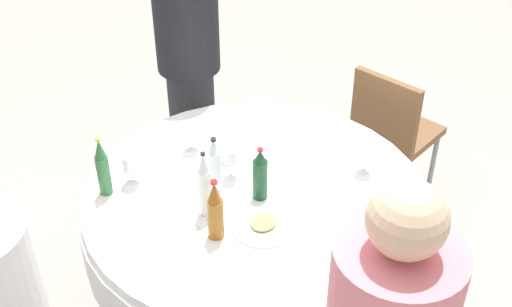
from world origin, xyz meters
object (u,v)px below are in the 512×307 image
at_px(plate_north, 263,225).
at_px(chair_far, 392,128).
at_px(wine_glass_right, 191,132).
at_px(bottle_clear_right, 214,166).
at_px(wine_glass_far, 131,164).
at_px(bottle_clear_outer, 205,186).
at_px(wine_glass_front, 229,137).
at_px(plate_front, 236,132).
at_px(wine_glass_east, 365,151).
at_px(bottle_green_near, 103,168).
at_px(bottle_dark_green_inner, 260,175).
at_px(wine_glass_west, 231,157).
at_px(person_outer, 189,69).
at_px(bottle_amber_west, 215,211).
at_px(dining_table, 256,217).

relative_size(plate_north, chair_far, 0.30).
bearing_deg(wine_glass_right, plate_north, 58.31).
bearing_deg(bottle_clear_right, wine_glass_far, -69.97).
distance_m(bottle_clear_right, chair_far, 1.29).
bearing_deg(bottle_clear_outer, wine_glass_front, -164.99).
distance_m(wine_glass_front, plate_front, 0.22).
distance_m(wine_glass_east, wine_glass_front, 0.62).
xyz_separation_m(bottle_green_near, plate_front, (-0.66, 0.28, -0.12)).
relative_size(bottle_dark_green_inner, plate_north, 0.99).
distance_m(wine_glass_west, wine_glass_east, 0.60).
relative_size(bottle_clear_outer, wine_glass_west, 2.04).
bearing_deg(wine_glass_far, bottle_clear_right, 110.03).
relative_size(bottle_clear_right, wine_glass_right, 1.95).
distance_m(wine_glass_east, person_outer, 1.16).
distance_m(plate_front, chair_far, 0.97).
height_order(bottle_amber_west, plate_front, bottle_amber_west).
height_order(plate_north, chair_far, chair_far).
relative_size(bottle_amber_west, wine_glass_right, 2.03).
relative_size(wine_glass_west, person_outer, 0.10).
height_order(wine_glass_west, wine_glass_right, wine_glass_west).
bearing_deg(wine_glass_right, bottle_dark_green_inner, 69.28).
relative_size(bottle_green_near, plate_north, 1.12).
relative_size(bottle_clear_right, wine_glass_front, 1.69).
bearing_deg(bottle_clear_right, bottle_clear_outer, 16.40).
relative_size(wine_glass_west, wine_glass_right, 1.12).
height_order(bottle_green_near, bottle_clear_right, bottle_green_near).
distance_m(wine_glass_west, wine_glass_front, 0.15).
height_order(bottle_clear_right, plate_north, bottle_clear_right).
distance_m(dining_table, wine_glass_far, 0.60).
distance_m(wine_glass_right, plate_north, 0.65).
bearing_deg(bottle_clear_outer, dining_table, 151.02).
distance_m(bottle_clear_outer, wine_glass_front, 0.41).
distance_m(plate_north, chair_far, 1.31).
bearing_deg(bottle_amber_west, bottle_clear_outer, -133.01).
height_order(wine_glass_west, plate_north, wine_glass_west).
bearing_deg(wine_glass_east, wine_glass_front, -73.24).
height_order(wine_glass_right, plate_front, wine_glass_right).
bearing_deg(chair_far, plate_front, -113.78).
bearing_deg(wine_glass_right, wine_glass_east, 104.97).
relative_size(dining_table, bottle_dark_green_inner, 6.02).
xyz_separation_m(bottle_green_near, wine_glass_west, (-0.34, 0.43, -0.02)).
bearing_deg(wine_glass_west, bottle_clear_outer, 5.92).
xyz_separation_m(wine_glass_right, wine_glass_east, (-0.21, 0.78, 0.02)).
xyz_separation_m(wine_glass_front, chair_far, (-0.91, 0.52, -0.33)).
height_order(dining_table, bottle_dark_green_inner, bottle_dark_green_inner).
relative_size(bottle_green_near, wine_glass_right, 2.09).
relative_size(wine_glass_right, person_outer, 0.09).
bearing_deg(bottle_dark_green_inner, plate_front, -139.47).
xyz_separation_m(bottle_dark_green_inner, plate_front, (-0.38, -0.33, -0.11)).
distance_m(bottle_clear_right, wine_glass_east, 0.68).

